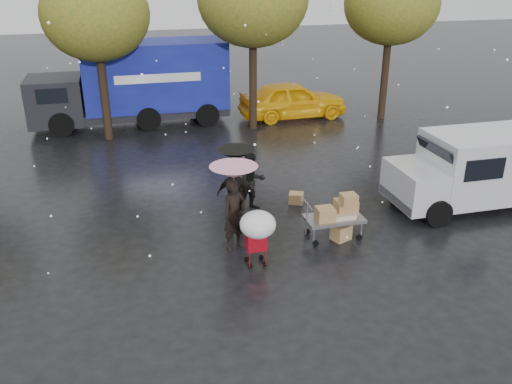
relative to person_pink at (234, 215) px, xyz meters
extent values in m
plane|color=black|center=(0.51, -0.02, -0.92)|extent=(90.00, 90.00, 0.00)
imported|color=black|center=(0.00, 0.00, 0.00)|extent=(0.80, 0.70, 1.85)
imported|color=black|center=(0.96, 2.08, -0.06)|extent=(0.97, 0.84, 1.73)
imported|color=black|center=(0.32, 1.25, -0.03)|extent=(1.13, 0.82, 1.78)
cylinder|color=#4C4C4C|center=(0.00, 0.00, 0.11)|extent=(0.02, 0.02, 2.06)
cone|color=#E15C8E|center=(0.00, 0.00, 1.14)|extent=(1.17, 1.17, 0.30)
sphere|color=#4C4C4C|center=(0.00, 0.00, 1.17)|extent=(0.06, 0.06, 0.06)
cylinder|color=#4C4C4C|center=(0.32, 1.25, 0.10)|extent=(0.02, 0.02, 2.04)
cone|color=black|center=(0.32, 1.25, 1.12)|extent=(1.00, 1.00, 0.30)
sphere|color=#4C4C4C|center=(0.32, 1.25, 1.15)|extent=(0.06, 0.06, 0.06)
cube|color=slate|center=(2.61, -0.11, -0.37)|extent=(1.50, 0.80, 0.08)
cylinder|color=slate|center=(1.86, -0.11, -0.12)|extent=(0.04, 0.04, 0.60)
cube|color=olive|center=(2.96, -0.01, -0.13)|extent=(0.55, 0.45, 0.40)
cube|color=olive|center=(2.31, -0.21, -0.16)|extent=(0.45, 0.40, 0.35)
cube|color=olive|center=(2.91, -0.26, 0.21)|extent=(0.40, 0.35, 0.28)
cube|color=tan|center=(2.66, -0.11, -0.27)|extent=(0.90, 0.55, 0.12)
cylinder|color=black|center=(2.01, -0.43, -0.84)|extent=(0.16, 0.05, 0.16)
cylinder|color=black|center=(2.01, 0.21, -0.84)|extent=(0.16, 0.05, 0.16)
cylinder|color=black|center=(3.21, -0.43, -0.84)|extent=(0.16, 0.05, 0.16)
cylinder|color=black|center=(3.21, 0.21, -0.84)|extent=(0.16, 0.05, 0.16)
cube|color=#A70918|center=(0.31, -0.89, -0.27)|extent=(0.47, 0.41, 0.45)
cylinder|color=#A70918|center=(0.31, -1.08, 0.10)|extent=(0.42, 0.02, 0.02)
cylinder|color=#4C4C4C|center=(0.31, -1.08, 0.03)|extent=(0.02, 0.02, 0.60)
ellipsoid|color=white|center=(0.31, -1.08, 0.23)|extent=(0.84, 0.84, 0.63)
cylinder|color=black|center=(0.13, -1.05, -0.86)|extent=(0.12, 0.04, 0.12)
cylinder|color=black|center=(0.13, -0.73, -0.86)|extent=(0.12, 0.04, 0.12)
cylinder|color=black|center=(0.49, -1.05, -0.86)|extent=(0.12, 0.04, 0.12)
cylinder|color=black|center=(0.49, -0.73, -0.86)|extent=(0.12, 0.04, 0.12)
cube|color=silver|center=(7.80, 0.76, 0.33)|extent=(3.80, 2.00, 1.90)
cube|color=silver|center=(5.40, 0.76, -0.07)|extent=(1.20, 1.95, 1.10)
cube|color=black|center=(5.95, 0.76, 0.78)|extent=(0.37, 1.70, 0.67)
cube|color=slate|center=(4.85, 0.76, -0.47)|extent=(0.12, 1.90, 0.25)
cylinder|color=black|center=(5.60, -0.19, -0.54)|extent=(0.76, 0.28, 0.76)
cylinder|color=black|center=(5.60, 1.71, -0.54)|extent=(0.76, 0.28, 0.76)
cylinder|color=black|center=(8.90, 1.71, -0.54)|extent=(0.76, 0.28, 0.76)
cube|color=navy|center=(-0.83, 11.91, 1.18)|extent=(6.00, 2.50, 2.80)
cube|color=black|center=(-5.03, 11.91, 0.33)|extent=(2.20, 2.40, 1.90)
cube|color=black|center=(-1.83, 11.91, -0.37)|extent=(8.00, 2.30, 0.35)
cube|color=silver|center=(-0.83, 10.65, 1.28)|extent=(3.50, 0.03, 0.35)
cylinder|color=black|center=(-4.83, 10.76, -0.42)|extent=(1.00, 0.30, 1.00)
cylinder|color=black|center=(-4.83, 13.06, -0.42)|extent=(1.00, 0.30, 1.00)
cylinder|color=black|center=(1.17, 10.76, -0.42)|extent=(1.00, 0.30, 1.00)
cylinder|color=black|center=(1.17, 13.06, -0.42)|extent=(1.00, 0.30, 1.00)
cube|color=olive|center=(2.77, -0.25, -0.72)|extent=(0.57, 0.52, 0.42)
cube|color=olive|center=(2.36, 2.18, -0.76)|extent=(0.52, 0.47, 0.33)
imported|color=#FFB90D|center=(5.15, 11.13, -0.10)|extent=(4.89, 2.10, 1.65)
cylinder|color=black|center=(-2.99, 9.98, 1.32)|extent=(0.32, 0.32, 4.48)
ellipsoid|color=#3E5D1A|center=(-2.99, 9.98, 3.88)|extent=(4.00, 4.00, 3.40)
cylinder|color=black|center=(3.01, 9.98, 1.53)|extent=(0.32, 0.32, 4.90)
cylinder|color=black|center=(9.01, 9.98, 1.39)|extent=(0.32, 0.32, 4.62)
ellipsoid|color=#3E5D1A|center=(9.01, 9.98, 4.03)|extent=(4.00, 4.00, 3.40)
camera|label=1|loc=(-2.49, -11.75, 5.86)|focal=38.00mm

